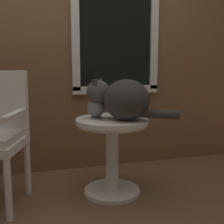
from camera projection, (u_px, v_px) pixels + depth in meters
ground_plane at (81, 202)px, 2.18m from camera, size 6.00×6.00×0.00m
back_wall at (65, 28)px, 2.66m from camera, size 4.00×0.07×2.60m
wicker_side_table at (112, 143)px, 2.28m from camera, size 0.54×0.54×0.58m
cat at (123, 99)px, 2.17m from camera, size 0.60×0.45×0.31m
pewter_vase_with_ivy at (96, 106)px, 2.24m from camera, size 0.14×0.14×0.29m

